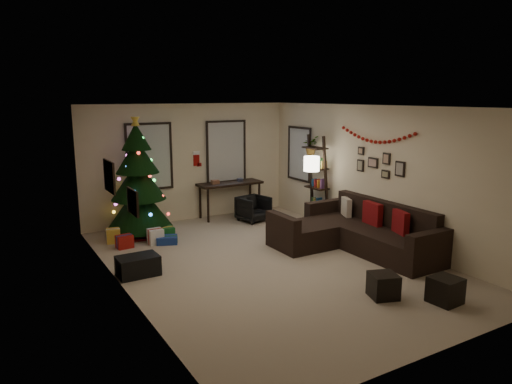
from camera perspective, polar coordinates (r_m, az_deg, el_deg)
floor at (r=8.42m, az=1.50°, el=-8.47°), size 7.00×7.00×0.00m
ceiling at (r=7.91m, az=1.61°, el=10.23°), size 7.00×7.00×0.00m
wall_back at (r=11.14m, az=-8.05°, el=3.53°), size 5.00×0.00×5.00m
wall_front at (r=5.50m, az=21.36°, el=-5.43°), size 5.00×0.00×5.00m
wall_left at (r=7.08m, az=-15.87°, el=-1.38°), size 0.00×7.00×7.00m
wall_right at (r=9.60m, az=14.32°, el=2.01°), size 0.00×7.00×7.00m
window_back_left at (r=10.76m, az=-12.71°, el=4.16°), size 1.05×0.06×1.50m
window_back_right at (r=11.48m, az=-3.63°, el=4.86°), size 1.05×0.06×1.50m
window_right_wall at (r=11.49m, az=5.28°, el=4.59°), size 0.06×0.90×1.30m
christmas_tree at (r=10.15m, az=-13.95°, el=0.83°), size 1.37×1.37×2.55m
presents at (r=9.71m, az=-13.04°, el=-5.27°), size 1.30×0.88×0.30m
sofa at (r=9.24m, az=11.77°, el=-4.95°), size 2.01×2.92×0.90m
pillow_red_a at (r=8.91m, az=16.98°, el=-3.54°), size 0.24×0.44×0.43m
pillow_red_b at (r=9.38m, az=13.82°, el=-2.62°), size 0.17×0.47×0.46m
pillow_cream at (r=9.92m, az=10.81°, el=-1.79°), size 0.24×0.39×0.37m
ottoman_near at (r=7.23m, az=15.05°, el=-10.81°), size 0.48×0.48×0.36m
ottoman_far at (r=7.33m, az=21.78°, el=-10.90°), size 0.42×0.42×0.37m
desk at (r=11.37m, az=-3.15°, el=0.68°), size 1.56×0.56×0.84m
desk_chair at (r=11.03m, az=-0.30°, el=-2.01°), size 0.68×0.65×0.59m
bookshelf at (r=10.72m, az=7.40°, el=1.23°), size 0.30×0.59×2.03m
potted_plant at (r=10.83m, az=6.58°, el=5.93°), size 0.65×0.64×0.54m
floor_lamp at (r=10.28m, az=6.68°, el=2.82°), size 0.34×0.34×1.60m
art_map at (r=7.72m, az=-17.22°, el=1.79°), size 0.04×0.60×0.50m
art_abstract at (r=6.57m, az=-14.59°, el=-1.16°), size 0.04×0.45×0.35m
gallery at (r=9.50m, az=14.61°, el=3.25°), size 0.03×1.25×0.54m
garland at (r=9.49m, az=14.21°, el=6.56°), size 0.08×1.90×0.30m
stocking_left at (r=11.16m, az=-8.93°, el=4.22°), size 0.20×0.05×0.36m
stocking_right at (r=11.19m, az=-7.15°, el=4.02°), size 0.20×0.05×0.36m
storage_bin at (r=8.03m, az=-13.99°, el=-8.58°), size 0.66×0.45×0.33m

